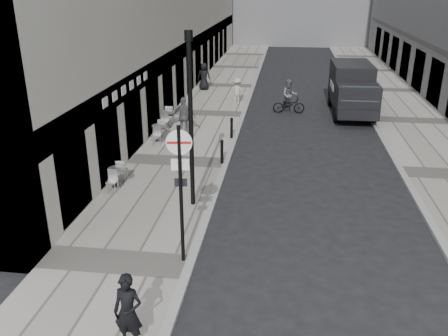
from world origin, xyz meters
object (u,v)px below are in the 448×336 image
Objects in this scene: walking_man at (128,312)px; cyclist at (289,100)px; lamppost at (191,113)px; panel_van at (352,87)px; sign_post at (180,177)px.

cyclist is (3.11, 19.32, -0.21)m from walking_man.
panel_van is at bearing 63.18° from lamppost.
sign_post is at bearing 89.11° from walking_man.
walking_man is 0.29× the size of panel_van.
cyclist reaches higher than walking_man.
cyclist is (-3.48, -0.43, -0.78)m from panel_van.
cyclist is at bearing -173.55° from panel_van.
sign_post is 16.36m from cyclist.
panel_van is at bearing 77.50° from walking_man.
panel_van is (6.60, 13.05, -1.72)m from lamppost.
lamppost is at bearing -117.37° from panel_van.
sign_post reaches higher than walking_man.
lamppost is at bearing 96.01° from walking_man.
lamppost is at bearing 89.49° from sign_post.
cyclist is (2.72, 16.04, -1.78)m from sign_post.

